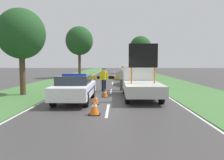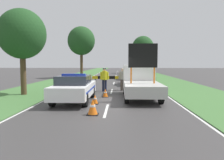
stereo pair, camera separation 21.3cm
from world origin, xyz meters
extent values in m
plane|color=#3D3A3A|center=(0.00, 0.00, 0.00)|extent=(160.00, 160.00, 0.00)
cube|color=silver|center=(0.00, -2.07, 0.00)|extent=(0.12, 2.81, 0.01)
cube|color=silver|center=(0.00, 4.67, 0.00)|extent=(0.12, 2.81, 0.01)
cube|color=silver|center=(0.00, 11.42, 0.00)|extent=(0.12, 2.81, 0.01)
cube|color=silver|center=(0.00, 18.17, 0.00)|extent=(0.12, 2.81, 0.01)
cube|color=silver|center=(0.00, 24.92, 0.00)|extent=(0.12, 2.81, 0.01)
cube|color=silver|center=(0.00, 31.67, 0.00)|extent=(0.12, 2.81, 0.01)
cube|color=silver|center=(0.00, 38.42, 0.00)|extent=(0.12, 2.81, 0.01)
cube|color=silver|center=(0.00, 45.17, 0.00)|extent=(0.12, 2.81, 0.01)
cube|color=silver|center=(-3.75, 16.19, 0.00)|extent=(0.10, 66.34, 0.01)
cube|color=silver|center=(3.75, 16.19, 0.00)|extent=(0.10, 66.34, 0.01)
cube|color=#427038|center=(-6.24, 20.00, 0.01)|extent=(4.78, 120.00, 0.03)
cube|color=#427038|center=(6.24, 20.00, 0.01)|extent=(4.78, 120.00, 0.03)
cube|color=white|center=(-1.92, 0.16, 0.68)|extent=(1.89, 4.63, 0.67)
cube|color=#282D38|center=(-1.92, 0.02, 1.25)|extent=(1.66, 2.13, 0.47)
cylinder|color=black|center=(-2.75, 1.59, 0.35)|extent=(0.24, 0.70, 0.70)
cylinder|color=black|center=(-1.10, 1.59, 0.35)|extent=(0.24, 0.70, 0.70)
cylinder|color=black|center=(-2.75, -1.28, 0.35)|extent=(0.24, 0.70, 0.70)
cylinder|color=black|center=(-1.10, -1.28, 0.35)|extent=(0.24, 0.70, 0.70)
cube|color=#1E38C6|center=(-1.92, 0.02, 1.54)|extent=(1.32, 0.24, 0.10)
cube|color=#193399|center=(-1.92, 0.16, 0.72)|extent=(1.90, 3.80, 0.10)
cube|color=black|center=(-1.92, 2.51, 0.62)|extent=(1.04, 0.08, 0.40)
cube|color=white|center=(1.92, 3.31, 1.22)|extent=(2.08, 1.97, 1.63)
cube|color=#232833|center=(1.92, 4.27, 1.51)|extent=(1.77, 0.04, 0.72)
cube|color=#B2B2AD|center=(1.92, 0.47, 0.71)|extent=(2.08, 3.71, 0.62)
cylinder|color=#D16619|center=(1.27, 0.47, 1.47)|extent=(0.09, 0.09, 0.90)
cylinder|color=#D16619|center=(2.58, 0.47, 1.47)|extent=(0.09, 0.09, 0.90)
cube|color=black|center=(1.92, 0.47, 2.60)|extent=(1.64, 0.12, 1.35)
cylinder|color=black|center=(1.00, 3.31, 0.40)|extent=(0.24, 0.80, 0.80)
cylinder|color=black|center=(2.85, 3.31, 0.40)|extent=(0.24, 0.80, 0.80)
cylinder|color=black|center=(1.00, -0.28, 0.40)|extent=(0.24, 0.80, 0.80)
cylinder|color=black|center=(2.85, -0.28, 0.40)|extent=(0.24, 0.80, 0.80)
cylinder|color=black|center=(-1.33, 5.51, 0.44)|extent=(0.07, 0.07, 0.89)
cylinder|color=black|center=(0.90, 5.51, 0.44)|extent=(0.07, 0.07, 0.89)
cube|color=yellow|center=(-1.38, 5.51, 1.01)|extent=(0.46, 0.08, 0.24)
cube|color=black|center=(-0.91, 5.51, 1.01)|extent=(0.46, 0.08, 0.24)
cube|color=yellow|center=(-0.45, 5.51, 1.01)|extent=(0.46, 0.08, 0.24)
cube|color=black|center=(0.02, 5.51, 1.01)|extent=(0.46, 0.08, 0.24)
cube|color=yellow|center=(0.48, 5.51, 1.01)|extent=(0.46, 0.08, 0.24)
cube|color=black|center=(0.94, 5.51, 1.01)|extent=(0.46, 0.08, 0.24)
cylinder|color=#191E38|center=(-0.64, 4.61, 0.45)|extent=(0.17, 0.17, 0.89)
cylinder|color=#191E38|center=(-0.46, 4.61, 0.45)|extent=(0.17, 0.17, 0.89)
cylinder|color=yellow|center=(-0.55, 4.61, 1.23)|extent=(0.41, 0.41, 0.67)
cylinder|color=yellow|center=(-0.81, 4.61, 1.20)|extent=(0.13, 0.13, 0.57)
cylinder|color=yellow|center=(-0.30, 4.61, 1.20)|extent=(0.13, 0.13, 0.57)
sphere|color=beige|center=(-0.55, 4.61, 1.68)|extent=(0.23, 0.23, 0.23)
cylinder|color=#141933|center=(-0.55, 4.61, 1.74)|extent=(0.27, 0.27, 0.06)
cylinder|color=brown|center=(0.76, 5.20, 0.44)|extent=(0.17, 0.17, 0.88)
cylinder|color=brown|center=(0.94, 5.20, 0.44)|extent=(0.17, 0.17, 0.88)
cylinder|color=#B2AD9E|center=(0.85, 5.20, 1.21)|extent=(0.40, 0.40, 0.66)
cylinder|color=#B2AD9E|center=(0.60, 5.20, 1.18)|extent=(0.13, 0.13, 0.56)
cylinder|color=#B2AD9E|center=(1.10, 5.20, 1.18)|extent=(0.13, 0.13, 0.56)
sphere|color=beige|center=(0.85, 5.20, 1.65)|extent=(0.23, 0.23, 0.23)
cube|color=black|center=(-0.30, 1.86, 0.01)|extent=(0.38, 0.38, 0.03)
cone|color=orange|center=(-0.30, 1.86, 0.28)|extent=(0.32, 0.32, 0.50)
cylinder|color=white|center=(-0.30, 1.86, 0.31)|extent=(0.18, 0.18, 0.07)
cube|color=black|center=(-0.52, -2.93, 0.01)|extent=(0.48, 0.48, 0.03)
cone|color=orange|center=(-0.52, -2.93, 0.35)|extent=(0.41, 0.41, 0.64)
cylinder|color=white|center=(-0.52, -2.93, 0.38)|extent=(0.23, 0.23, 0.09)
cube|color=black|center=(-2.26, 3.50, 0.01)|extent=(0.39, 0.39, 0.03)
cone|color=orange|center=(-2.26, 3.50, 0.28)|extent=(0.33, 0.33, 0.51)
cylinder|color=white|center=(-2.26, 3.50, 0.31)|extent=(0.19, 0.19, 0.07)
cube|color=black|center=(-0.69, -0.52, 0.01)|extent=(0.36, 0.36, 0.03)
cone|color=orange|center=(-0.69, -0.52, 0.27)|extent=(0.31, 0.31, 0.47)
cylinder|color=white|center=(-0.69, -0.52, 0.29)|extent=(0.17, 0.17, 0.07)
cube|color=#B2B2B7|center=(2.07, 9.96, 0.74)|extent=(1.81, 4.47, 0.74)
cube|color=#282D38|center=(2.07, 9.83, 1.38)|extent=(1.59, 2.06, 0.54)
cylinder|color=black|center=(1.28, 11.35, 0.37)|extent=(0.24, 0.74, 0.74)
cylinder|color=black|center=(2.85, 11.35, 0.37)|extent=(0.24, 0.74, 0.74)
cylinder|color=black|center=(1.28, 8.58, 0.37)|extent=(0.24, 0.74, 0.74)
cylinder|color=black|center=(2.85, 8.58, 0.37)|extent=(0.24, 0.74, 0.74)
cube|color=black|center=(1.90, 17.19, 0.78)|extent=(1.72, 4.56, 0.78)
cube|color=#282D38|center=(1.90, 17.06, 1.44)|extent=(1.52, 2.10, 0.54)
cylinder|color=black|center=(1.16, 18.61, 0.39)|extent=(0.24, 0.78, 0.78)
cylinder|color=black|center=(2.64, 18.61, 0.39)|extent=(0.24, 0.78, 0.78)
cylinder|color=black|center=(1.16, 15.78, 0.39)|extent=(0.24, 0.78, 0.78)
cylinder|color=black|center=(2.64, 15.78, 0.39)|extent=(0.24, 0.78, 0.78)
cube|color=navy|center=(2.12, 24.49, 0.63)|extent=(1.79, 4.10, 0.55)
cube|color=#282D38|center=(2.12, 24.36, 1.12)|extent=(1.58, 1.88, 0.42)
cylinder|color=black|center=(1.34, 25.76, 0.35)|extent=(0.24, 0.71, 0.71)
cylinder|color=black|center=(2.89, 25.76, 0.35)|extent=(0.24, 0.71, 0.71)
cylinder|color=black|center=(1.34, 23.21, 0.35)|extent=(0.24, 0.71, 0.71)
cylinder|color=black|center=(2.89, 23.21, 0.35)|extent=(0.24, 0.71, 0.71)
cylinder|color=#4C3823|center=(-5.93, 2.59, 1.46)|extent=(0.38, 0.38, 2.93)
ellipsoid|color=#1E471E|center=(-5.93, 2.59, 4.12)|extent=(3.17, 3.17, 3.33)
cylinder|color=#4C3823|center=(5.34, 32.93, 1.84)|extent=(0.41, 0.41, 3.67)
ellipsoid|color=#1E471E|center=(5.34, 32.93, 5.31)|extent=(4.38, 4.38, 4.60)
cylinder|color=#4C3823|center=(-4.91, 19.56, 1.94)|extent=(0.40, 0.40, 3.88)
ellipsoid|color=#1E471E|center=(-4.91, 19.56, 5.34)|extent=(3.91, 3.91, 4.10)
camera|label=1|loc=(0.40, -11.98, 2.19)|focal=35.00mm
camera|label=2|loc=(0.61, -11.97, 2.19)|focal=35.00mm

